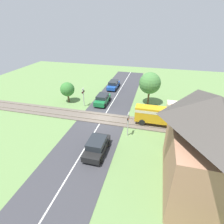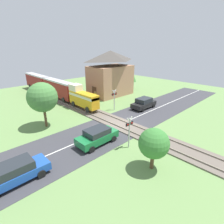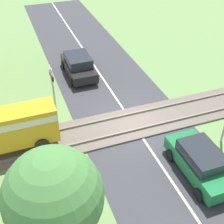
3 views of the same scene
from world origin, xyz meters
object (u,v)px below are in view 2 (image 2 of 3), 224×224
(crossing_signal_west_approach, at_px, (129,128))
(crossing_signal_east_approach, at_px, (114,97))
(train, at_px, (54,87))
(pedestrian_by_station, at_px, (95,97))
(car_near_crossing, at_px, (97,136))
(car_far_side, at_px, (144,103))
(station_building, at_px, (110,74))
(car_behind_queue, at_px, (14,173))

(crossing_signal_west_approach, distance_m, crossing_signal_east_approach, 9.87)
(crossing_signal_west_approach, bearing_deg, train, 81.40)
(train, distance_m, pedestrian_by_station, 7.89)
(train, relative_size, car_near_crossing, 5.60)
(pedestrian_by_station, bearing_deg, car_far_side, -68.06)
(car_far_side, bearing_deg, station_building, 78.75)
(car_far_side, xyz_separation_m, crossing_signal_east_approach, (-3.62, 2.49, 1.12))
(car_far_side, distance_m, crossing_signal_east_approach, 4.53)
(crossing_signal_west_approach, height_order, crossing_signal_east_approach, same)
(crossing_signal_east_approach, bearing_deg, car_near_crossing, -144.72)
(car_near_crossing, bearing_deg, crossing_signal_west_approach, -57.25)
(car_behind_queue, distance_m, pedestrian_by_station, 18.53)
(station_building, bearing_deg, crossing_signal_east_approach, -130.08)
(car_behind_queue, height_order, pedestrian_by_station, pedestrian_by_station)
(car_far_side, xyz_separation_m, car_behind_queue, (-18.37, -2.88, -0.03))
(car_behind_queue, relative_size, station_building, 0.54)
(crossing_signal_east_approach, bearing_deg, car_behind_queue, -160.01)
(car_near_crossing, bearing_deg, station_building, 42.22)
(car_far_side, distance_m, car_behind_queue, 18.60)
(train, bearing_deg, station_building, -33.43)
(station_building, bearing_deg, car_behind_queue, -149.70)
(crossing_signal_west_approach, bearing_deg, crossing_signal_east_approach, 52.68)
(car_behind_queue, relative_size, crossing_signal_east_approach, 1.48)
(station_building, bearing_deg, car_near_crossing, -137.78)
(car_near_crossing, relative_size, station_building, 0.49)
(crossing_signal_west_approach, distance_m, pedestrian_by_station, 14.48)
(crossing_signal_west_approach, xyz_separation_m, crossing_signal_east_approach, (5.98, 7.85, 0.00))
(car_behind_queue, bearing_deg, pedestrian_by_station, 34.02)
(car_behind_queue, height_order, station_building, station_building)
(station_building, xyz_separation_m, pedestrian_by_station, (-4.78, -1.40, -3.04))
(train, bearing_deg, crossing_signal_east_approach, -75.92)
(car_near_crossing, xyz_separation_m, crossing_signal_west_approach, (1.60, -2.49, 1.12))
(train, height_order, pedestrian_by_station, train)
(car_near_crossing, height_order, car_behind_queue, car_near_crossing)
(car_behind_queue, bearing_deg, train, 55.79)
(train, xyz_separation_m, car_behind_queue, (-11.76, -17.30, -1.12))
(car_near_crossing, bearing_deg, car_behind_queue, 180.00)
(train, bearing_deg, car_behind_queue, -124.21)
(car_near_crossing, xyz_separation_m, car_behind_queue, (-7.17, 0.00, -0.02))
(train, xyz_separation_m, crossing_signal_west_approach, (-2.99, -19.78, 0.03))
(train, bearing_deg, pedestrian_by_station, -62.58)
(train, distance_m, car_near_crossing, 17.93)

